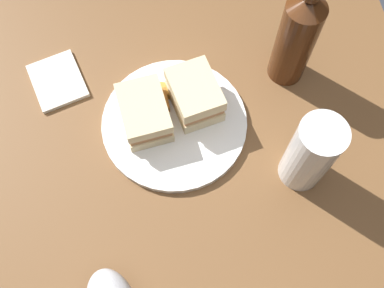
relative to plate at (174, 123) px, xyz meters
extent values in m
plane|color=#333842|center=(0.11, 0.05, -0.77)|extent=(6.00, 6.00, 0.00)
cube|color=brown|center=(0.11, 0.05, -0.39)|extent=(1.10, 0.81, 0.77)
cylinder|color=white|center=(0.00, 0.00, 0.00)|extent=(0.26, 0.26, 0.01)
cube|color=beige|center=(-0.03, 0.04, 0.02)|extent=(0.12, 0.10, 0.03)
cube|color=#B27A4C|center=(-0.03, 0.04, 0.04)|extent=(0.11, 0.09, 0.01)
cube|color=beige|center=(-0.03, 0.04, 0.06)|extent=(0.12, 0.10, 0.03)
cube|color=beige|center=(-0.01, -0.05, 0.02)|extent=(0.12, 0.09, 0.02)
cube|color=#B27A4C|center=(-0.01, -0.05, 0.04)|extent=(0.11, 0.09, 0.02)
cube|color=beige|center=(-0.01, -0.05, 0.05)|extent=(0.12, 0.09, 0.02)
cube|color=#AD702D|center=(-0.05, -0.03, 0.02)|extent=(0.05, 0.05, 0.02)
cube|color=gold|center=(-0.06, 0.00, 0.02)|extent=(0.04, 0.06, 0.02)
cube|color=#AD702D|center=(-0.04, -0.01, 0.02)|extent=(0.04, 0.02, 0.02)
cube|color=#AD702D|center=(-0.03, 0.02, 0.02)|extent=(0.03, 0.04, 0.02)
cylinder|color=white|center=(0.12, 0.20, 0.07)|extent=(0.07, 0.07, 0.16)
cylinder|color=orange|center=(0.12, 0.20, 0.05)|extent=(0.06, 0.06, 0.11)
cylinder|color=#47230F|center=(-0.09, 0.22, 0.08)|extent=(0.07, 0.07, 0.18)
cone|color=#47230F|center=(-0.09, 0.22, 0.18)|extent=(0.07, 0.07, 0.02)
cube|color=silver|center=(-0.12, -0.21, 0.00)|extent=(0.13, 0.12, 0.01)
camera|label=1|loc=(0.35, -0.01, 0.71)|focal=40.78mm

